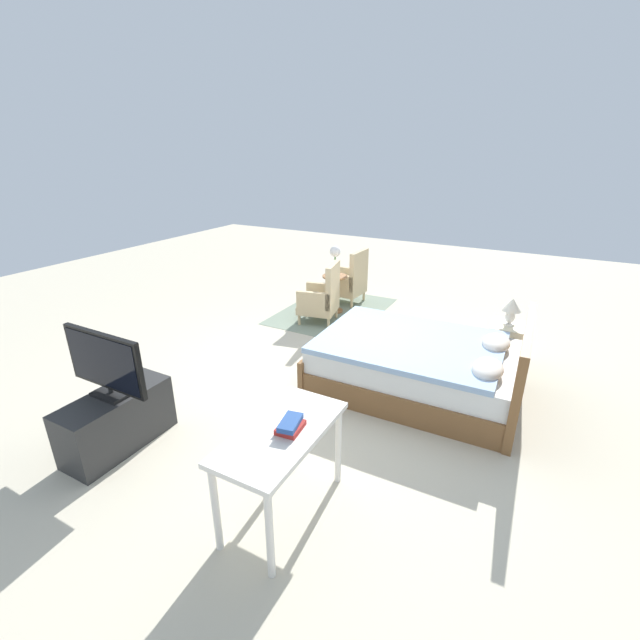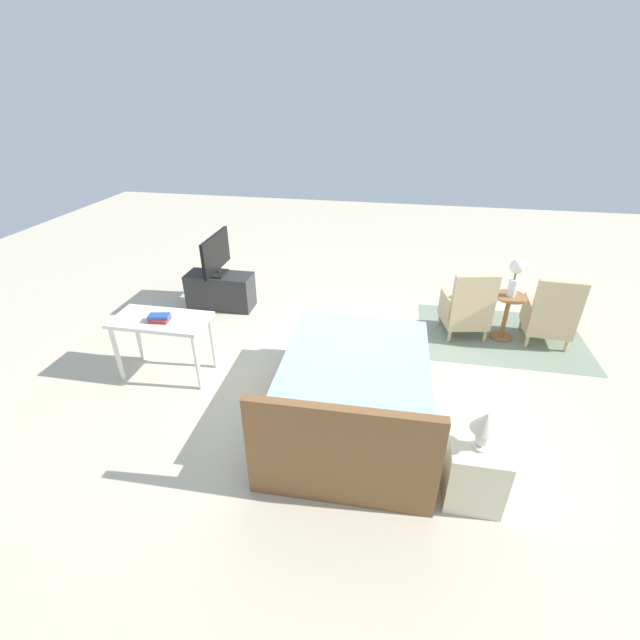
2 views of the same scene
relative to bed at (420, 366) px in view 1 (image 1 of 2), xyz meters
The scene contains 13 objects.
ground_plane 1.01m from the bed, 81.12° to the right, with size 16.00×16.00×0.00m, color beige.
floor_rug 2.64m from the bed, 132.11° to the right, with size 2.10×1.50×0.01m.
bed is the anchor object (origin of this frame).
armchair_by_window_left 2.95m from the bed, 140.23° to the right, with size 0.57×0.57×0.92m.
armchair_by_window_right 2.27m from the bed, 123.71° to the right, with size 0.64×0.64×0.92m.
side_table 2.60m from the bed, 132.53° to the right, with size 0.40×0.40×0.61m.
flower_vase 2.67m from the bed, 132.53° to the right, with size 0.17×0.17×0.48m.
nightstand 1.29m from the bed, 144.23° to the left, with size 0.44×0.41×0.55m.
table_lamp 1.37m from the bed, 144.20° to the left, with size 0.22×0.22×0.33m.
tv_stand 3.04m from the bed, 43.40° to the right, with size 0.96×0.40×0.52m.
tv_flatscreen 3.09m from the bed, 43.37° to the right, with size 0.20×0.88×0.59m.
vanity_desk 2.21m from the bed, ahead, with size 1.04×0.52×0.72m.
book_stack 2.20m from the bed, ahead, with size 0.23×0.17×0.08m.
Camera 1 is at (4.01, 1.96, 2.50)m, focal length 24.00 mm.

